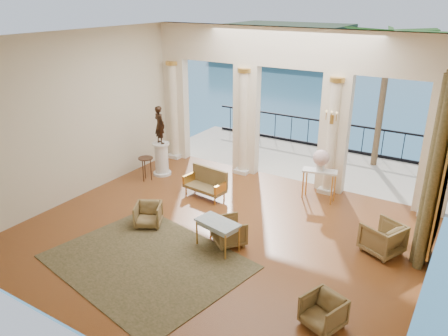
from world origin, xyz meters
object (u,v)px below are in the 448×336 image
Objects in this scene: armchair_d at (229,230)px; statue at (160,125)px; armchair_b at (323,311)px; console_table at (320,175)px; side_table at (146,161)px; pedestal at (162,159)px; settee at (207,183)px; armchair_a at (148,214)px; game_table at (218,224)px; armchair_c at (383,237)px.

armchair_d is 0.58× the size of statue.
statue reaches higher than armchair_b.
side_table is (-4.96, -1.46, -0.10)m from console_table.
armchair_b is at bearing -30.02° from pedestal.
console_table reaches higher than settee.
armchair_a is 3.29m from pedestal.
statue is at bearing -45.00° from pedestal.
game_table is 4.70m from pedestal.
settee is 3.13m from console_table.
pedestal reaches higher than armchair_c.
armchair_c is 7.12m from side_table.
armchair_a is 0.65× the size of console_table.
armchair_a is at bearing -46.47° from armchair_c.
console_table is (1.03, 3.58, 0.13)m from game_table.
armchair_d is at bearing -38.00° from settee.
settee is (-1.84, 1.82, 0.06)m from armchair_d.
armchair_c is at bearing -7.80° from pedestal.
side_table reaches higher than armchair_a.
armchair_a is 2.16m from armchair_d.
armchair_b is at bearing -25.60° from side_table.
armchair_a is at bearing -56.49° from pedestal.
armchair_c reaches higher than armchair_a.
side_table reaches higher than game_table.
pedestal is 0.89× the size of statue.
armchair_a is 2.03m from game_table.
settee is 1.77× the size of side_table.
armchair_c is 3.63m from game_table.
armchair_b reaches higher than armchair_a.
game_table is at bearing 178.41° from armchair_b.
statue is 1.61× the size of side_table.
console_table is at bearing 20.49° from armchair_a.
settee reaches higher than side_table.
console_table is at bearing -152.89° from statue.
console_table is 5.18m from side_table.
armchair_a is 0.93× the size of armchair_d.
game_table is (2.01, 0.02, 0.28)m from armchair_a.
statue is at bearing 6.92° from armchair_d.
statue reaches higher than armchair_a.
statue is (-1.82, 2.74, 1.31)m from armchair_a.
statue is at bearing 94.25° from armchair_a.
statue is at bearing 175.88° from console_table.
armchair_d is (2.13, 0.33, 0.02)m from armchair_a.
armchair_a is 0.61× the size of pedestal.
settee is at bearing -166.30° from console_table.
game_table reaches higher than armchair_b.
pedestal is at bearing 6.92° from armchair_d.
armchair_d is 0.64× the size of game_table.
settee is 1.31× the size of console_table.
armchair_b is at bearing -28.86° from settee.
armchair_d is 0.69× the size of console_table.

